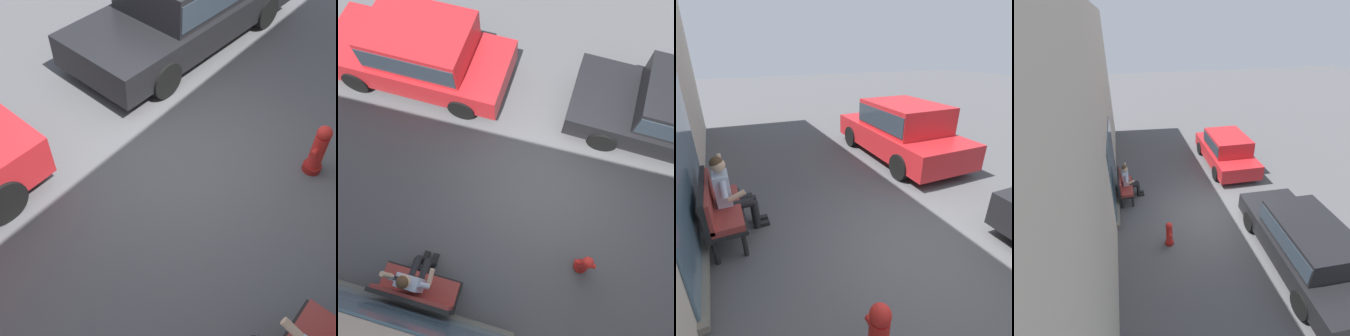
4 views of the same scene
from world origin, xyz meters
TOP-DOWN VIEW (x-y plane):
  - ground_plane at (0.00, 0.00)m, footprint 60.00×60.00m
  - bench at (1.72, 2.90)m, footprint 1.42×0.55m
  - person_on_phone at (1.82, 2.67)m, footprint 0.73×0.74m
  - parked_car_mid at (3.39, -1.83)m, footprint 4.22×1.96m

SIDE VIEW (x-z plane):
  - ground_plane at x=0.00m, z-range 0.00..0.00m
  - bench at x=1.72m, z-range 0.07..1.09m
  - person_on_phone at x=1.82m, z-range 0.04..1.39m
  - parked_car_mid at x=3.39m, z-range 0.06..1.59m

